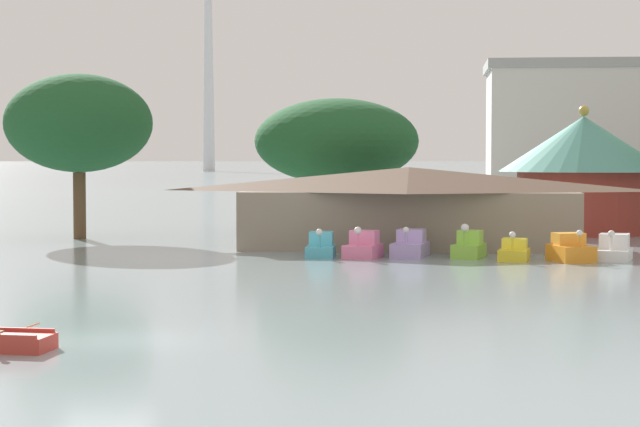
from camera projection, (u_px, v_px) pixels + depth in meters
name	position (u px, v px, depth m)	size (l,w,h in m)	color
ground_plane	(105.00, 341.00, 31.38)	(2000.00, 2000.00, 0.00)	gray
pedal_boat_cyan	(321.00, 247.00, 57.61)	(1.42, 2.45, 1.48)	#4CB7CC
pedal_boat_pink	(363.00, 247.00, 56.98)	(1.99, 2.51, 1.61)	pink
pedal_boat_lavender	(410.00, 246.00, 57.79)	(1.99, 3.16, 1.57)	#B299D8
pedal_boat_lime	(469.00, 247.00, 57.05)	(1.87, 2.53, 1.75)	#8CCC3F
pedal_boat_yellow	(514.00, 252.00, 55.50)	(1.73, 2.40, 1.47)	yellow
pedal_boat_orange	(570.00, 250.00, 54.99)	(2.28, 2.66, 1.59)	orange
pedal_boat_white	(614.00, 250.00, 55.64)	(2.23, 3.09, 1.54)	white
boathouse	(409.00, 206.00, 63.14)	(19.57, 7.80, 4.45)	gray
green_roof_pavilion	(583.00, 167.00, 75.05)	(11.06, 11.06, 8.36)	#993328
shoreline_tree_tall_left	(79.00, 123.00, 69.63)	(8.96, 8.96, 10.06)	brown
shoreline_tree_mid	(337.00, 141.00, 74.66)	(10.72, 10.72, 8.81)	brown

